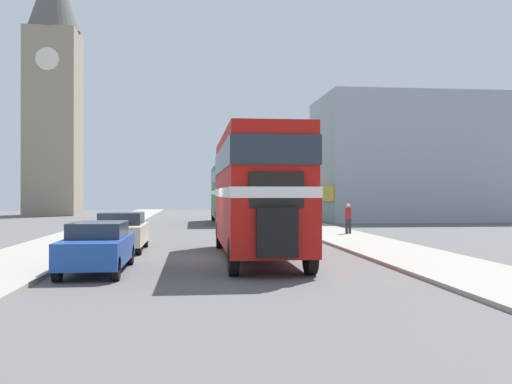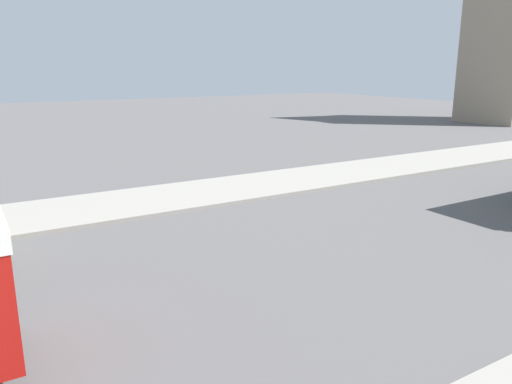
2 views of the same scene
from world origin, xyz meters
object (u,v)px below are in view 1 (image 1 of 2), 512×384
Objects in this scene: car_parked_near at (98,246)px; pedestrian_walking at (348,217)px; car_parked_mid at (121,231)px; church_tower at (54,79)px; bus_distant at (229,190)px; bicycle_on_pavement at (305,220)px; double_decker_bus at (256,186)px.

car_parked_near is 2.66× the size of pedestrian_walking.
church_tower is (-11.90, 39.32, 13.66)m from car_parked_mid.
bus_distant is 7.71m from bicycle_on_pavement.
bus_distant is 21.79m from car_parked_mid.
church_tower reaches higher than car_parked_mid.
church_tower is (-22.39, 23.95, 13.97)m from bicycle_on_pavement.
bus_distant is 2.42× the size of car_parked_near.
double_decker_bus is 6.27× the size of pedestrian_walking.
bus_distant is 27.75m from car_parked_near.
church_tower is at bearing 104.76° from car_parked_near.
car_parked_near is 23.92m from bicycle_on_pavement.
double_decker_bus is 6.26m from car_parked_mid.
church_tower is at bearing 106.84° from car_parked_mid.
church_tower is at bearing 133.08° from bicycle_on_pavement.
church_tower is at bearing 125.67° from pedestrian_walking.
church_tower is (-23.16, 32.26, 13.41)m from pedestrian_walking.
double_decker_bus is 24.22m from bus_distant.
car_parked_mid reaches higher than car_parked_near.
bus_distant reaches higher than car_parked_mid.
car_parked_near is (-4.98, -2.91, -1.80)m from double_decker_bus.
pedestrian_walking is 0.06× the size of church_tower.
church_tower is at bearing 133.68° from bus_distant.
car_parked_near is at bearing -115.81° from bicycle_on_pavement.
bicycle_on_pavement is (5.44, 18.62, -2.08)m from double_decker_bus.
car_parked_mid is 2.25× the size of bicycle_on_pavement.
double_decker_bus is at bearing -68.28° from church_tower.
bicycle_on_pavement is at bearing 55.69° from car_parked_mid.
double_decker_bus is 2.57× the size of car_parked_mid.
car_parked_mid is at bearing -124.31° from bicycle_on_pavement.
bicycle_on_pavement is 35.64m from church_tower.
bus_distant reaches higher than double_decker_bus.
car_parked_near is 0.15× the size of church_tower.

